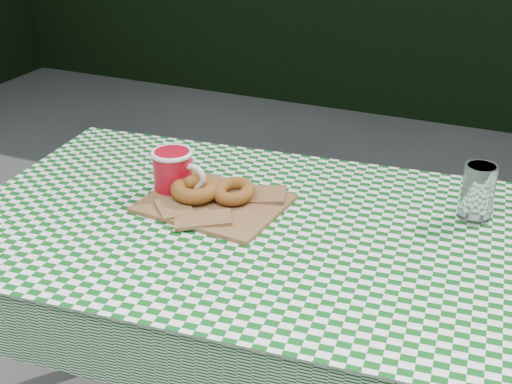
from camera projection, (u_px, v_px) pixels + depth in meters
table at (234, 359)px, 1.63m from camera, size 1.19×0.85×0.75m
tablecloth at (231, 221)px, 1.46m from camera, size 1.21×0.87×0.01m
paper_bag at (214, 202)px, 1.51m from camera, size 0.32×0.27×0.02m
bagel_front at (195, 189)px, 1.51m from camera, size 0.15×0.15×0.03m
bagel_back at (234, 191)px, 1.51m from camera, size 0.13×0.13×0.03m
coffee_mug at (173, 172)px, 1.56m from camera, size 0.19×0.19×0.10m
drinking_glass at (478, 192)px, 1.44m from camera, size 0.09×0.09×0.12m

